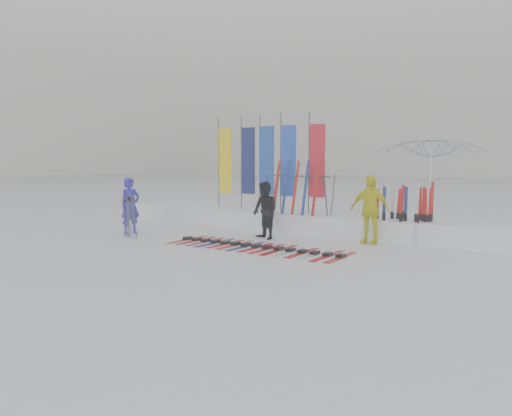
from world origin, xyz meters
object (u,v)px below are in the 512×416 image
Objects in this scene: person_black at (265,211)px; ski_rack at (300,189)px; person_yellow at (370,209)px; ski_row at (257,247)px; tent_canopy at (430,186)px; person_blue at (130,206)px.

ski_rack is at bearing 104.58° from person_black.
ski_row is at bearing -132.56° from person_yellow.
ski_rack is at bearing 166.14° from person_yellow.
tent_canopy is (3.83, 2.98, 0.69)m from person_black.
person_blue is 9.01m from tent_canopy.
ski_rack is (4.24, 3.07, 0.51)m from person_blue.
person_black is 4.90m from tent_canopy.
ski_row is (-2.19, -2.27, -0.90)m from person_yellow.
person_yellow is (6.78, 2.38, 0.07)m from person_blue.
person_yellow is (2.78, 0.93, 0.11)m from person_black.
person_blue is 5.27m from ski_rack.
person_yellow is 2.67m from ski_rack.
tent_canopy is (7.82, 4.43, 0.65)m from person_blue.
tent_canopy reaches higher than person_blue.
person_blue is 7.19m from person_yellow.
person_yellow is at bearing -59.24° from person_blue.
tent_canopy reaches higher than person_yellow.
person_blue is at bearing -159.23° from person_yellow.
person_black is at bearing -142.10° from tent_canopy.
person_black is 0.88× the size of person_yellow.
person_yellow is 2.37m from tent_canopy.
ski_row is 2.41× the size of ski_rack.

